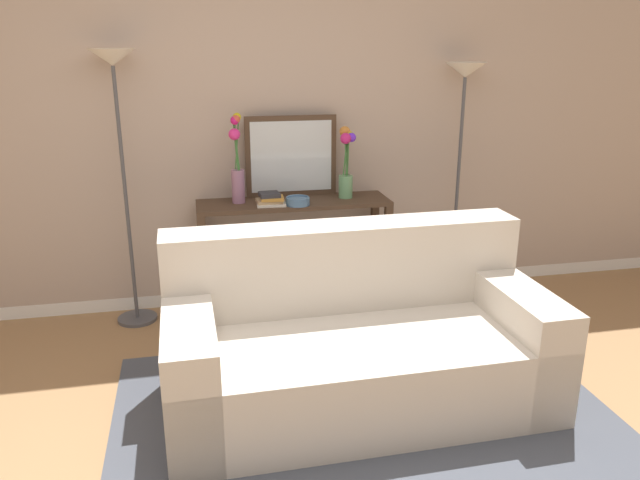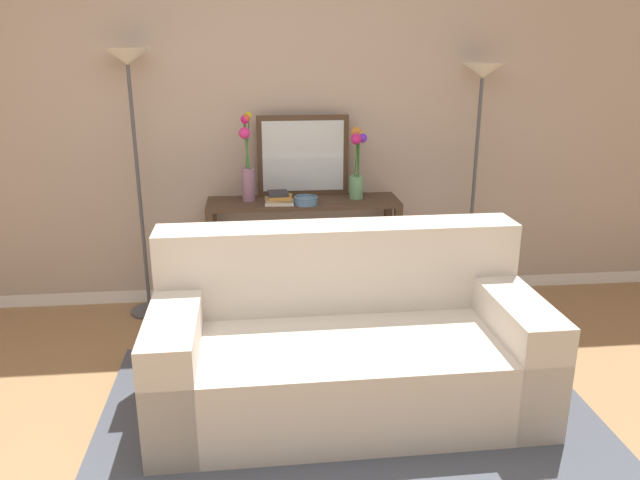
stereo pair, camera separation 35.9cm
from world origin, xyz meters
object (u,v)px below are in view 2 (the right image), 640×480
object	(u,v)px
floor_lamp_right	(479,118)
fruit_bowl	(306,200)
floor_lamp_left	(132,110)
wall_mirror	(303,156)
vase_short_flowers	(357,161)
book_row_under_console	(253,302)
vase_tall_flowers	(247,163)
couch	(345,346)
console_table	(304,235)
book_stack	(279,198)

from	to	relation	value
floor_lamp_right	fruit_bowl	distance (m)	1.29
floor_lamp_left	floor_lamp_right	size ratio (longest dim) A/B	1.06
wall_mirror	vase_short_flowers	world-z (taller)	wall_mirror
wall_mirror	book_row_under_console	world-z (taller)	wall_mirror
floor_lamp_right	vase_tall_flowers	bearing A→B (deg)	-179.14
vase_short_flowers	fruit_bowl	bearing A→B (deg)	-159.41
couch	console_table	xyz separation A→B (m)	(-0.12, 1.19, 0.23)
floor_lamp_left	fruit_bowl	xyz separation A→B (m)	(1.08, -0.16, -0.57)
book_row_under_console	vase_short_flowers	bearing A→B (deg)	1.89
fruit_bowl	vase_tall_flowers	bearing A→B (deg)	160.12
floor_lamp_right	fruit_bowl	xyz separation A→B (m)	(-1.18, -0.16, -0.50)
floor_lamp_left	book_stack	size ratio (longest dim) A/B	9.02
vase_short_flowers	book_row_under_console	distance (m)	1.22
couch	floor_lamp_left	xyz separation A→B (m)	(-1.19, 1.23, 1.08)
console_table	fruit_bowl	bearing A→B (deg)	-85.90
console_table	vase_tall_flowers	world-z (taller)	vase_tall_flowers
console_table	vase_short_flowers	size ratio (longest dim) A/B	2.68
floor_lamp_right	book_row_under_console	world-z (taller)	floor_lamp_right
console_table	floor_lamp_left	size ratio (longest dim) A/B	0.73
floor_lamp_left	fruit_bowl	bearing A→B (deg)	-8.27
book_row_under_console	book_stack	bearing A→B (deg)	-22.58
floor_lamp_right	wall_mirror	world-z (taller)	floor_lamp_right
floor_lamp_right	book_row_under_console	xyz separation A→B (m)	(-1.55, -0.05, -1.25)
couch	vase_short_flowers	size ratio (longest dim) A/B	4.03
vase_short_flowers	fruit_bowl	world-z (taller)	vase_short_flowers
wall_mirror	floor_lamp_right	bearing A→B (deg)	-4.88
fruit_bowl	book_stack	distance (m)	0.18
couch	book_stack	bearing A→B (deg)	104.30
wall_mirror	vase_tall_flowers	world-z (taller)	vase_tall_flowers
console_table	vase_tall_flowers	bearing A→B (deg)	176.18
vase_short_flowers	floor_lamp_left	bearing A→B (deg)	179.06
floor_lamp_right	vase_short_flowers	size ratio (longest dim) A/B	3.49
console_table	vase_short_flowers	world-z (taller)	vase_short_flowers
console_table	book_stack	world-z (taller)	book_stack
couch	floor_lamp_right	world-z (taller)	floor_lamp_right
couch	floor_lamp_left	world-z (taller)	floor_lamp_left
console_table	floor_lamp_right	xyz separation A→B (m)	(1.19, 0.05, 0.77)
console_table	fruit_bowl	world-z (taller)	fruit_bowl
vase_tall_flowers	fruit_bowl	xyz separation A→B (m)	(0.37, -0.13, -0.23)
floor_lamp_right	vase_short_flowers	xyz separation A→B (m)	(-0.83, -0.02, -0.27)
console_table	fruit_bowl	size ratio (longest dim) A/B	8.15
console_table	book_row_under_console	distance (m)	0.60
floor_lamp_left	book_stack	xyz separation A→B (m)	(0.91, -0.13, -0.56)
book_stack	book_row_under_console	distance (m)	0.79
console_table	wall_mirror	xyz separation A→B (m)	(0.01, 0.15, 0.52)
console_table	vase_short_flowers	xyz separation A→B (m)	(0.36, 0.02, 0.50)
wall_mirror	console_table	bearing A→B (deg)	-94.74
couch	console_table	size ratio (longest dim) A/B	1.50
floor_lamp_right	book_stack	size ratio (longest dim) A/B	8.54
couch	vase_short_flowers	distance (m)	1.43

